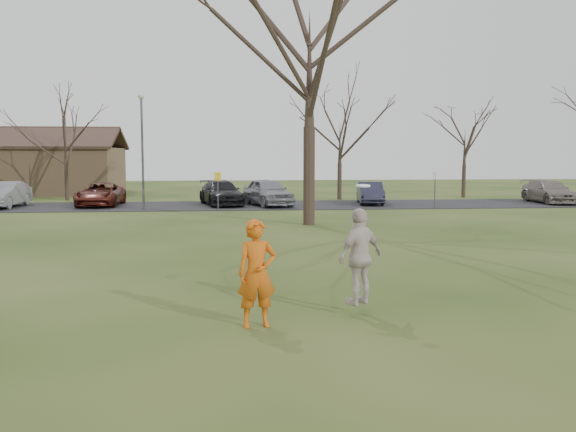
% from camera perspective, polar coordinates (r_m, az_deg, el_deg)
% --- Properties ---
extents(ground, '(120.00, 120.00, 0.00)m').
position_cam_1_polar(ground, '(11.85, 1.93, -9.19)').
color(ground, '#1E380F').
rests_on(ground, ground).
extents(parking_strip, '(62.00, 6.50, 0.04)m').
position_cam_1_polar(parking_strip, '(36.50, -3.26, 0.99)').
color(parking_strip, black).
rests_on(parking_strip, ground).
extents(player_defender, '(0.76, 0.56, 1.91)m').
position_cam_1_polar(player_defender, '(10.94, -2.89, -5.31)').
color(player_defender, '#CA5810').
rests_on(player_defender, ground).
extents(car_1, '(1.74, 4.46, 1.45)m').
position_cam_1_polar(car_1, '(38.32, -24.63, 1.81)').
color(car_1, gray).
rests_on(car_1, parking_strip).
extents(car_2, '(2.29, 4.85, 1.34)m').
position_cam_1_polar(car_2, '(37.50, -16.90, 1.93)').
color(car_2, '#531B13').
rests_on(car_2, parking_strip).
extents(car_3, '(3.01, 5.22, 1.42)m').
position_cam_1_polar(car_3, '(36.68, -6.17, 2.13)').
color(car_3, black).
rests_on(car_3, parking_strip).
extents(car_4, '(3.16, 5.02, 1.59)m').
position_cam_1_polar(car_4, '(36.05, -1.87, 2.24)').
color(car_4, gray).
rests_on(car_4, parking_strip).
extents(car_5, '(1.93, 4.18, 1.33)m').
position_cam_1_polar(car_5, '(37.56, 7.59, 2.12)').
color(car_5, '#28283C').
rests_on(car_5, parking_strip).
extents(car_7, '(2.03, 4.79, 1.38)m').
position_cam_1_polar(car_7, '(41.34, 22.95, 2.08)').
color(car_7, slate).
rests_on(car_7, parking_strip).
extents(catching_play, '(1.14, 0.98, 2.28)m').
position_cam_1_polar(catching_play, '(11.78, 6.66, -3.71)').
color(catching_play, beige).
rests_on(catching_play, ground).
extents(lamp_post, '(0.34, 0.34, 6.27)m').
position_cam_1_polar(lamp_post, '(34.15, -13.30, 7.15)').
color(lamp_post, '#47474C').
rests_on(lamp_post, ground).
extents(sign_yellow, '(0.35, 0.35, 2.08)m').
position_cam_1_polar(sign_yellow, '(33.39, -6.49, 2.97)').
color(sign_yellow, '#47474C').
rests_on(sign_yellow, ground).
extents(sign_white, '(0.35, 0.35, 2.08)m').
position_cam_1_polar(sign_white, '(35.32, 13.40, 3.00)').
color(sign_white, '#47474C').
rests_on(sign_white, ground).
extents(big_tree, '(9.00, 9.00, 14.00)m').
position_cam_1_polar(big_tree, '(26.87, 1.99, 14.20)').
color(big_tree, '#352821').
rests_on(big_tree, ground).
extents(small_tree_row, '(55.00, 5.90, 8.50)m').
position_cam_1_polar(small_tree_row, '(41.83, 2.47, 6.91)').
color(small_tree_row, '#352821').
rests_on(small_tree_row, ground).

